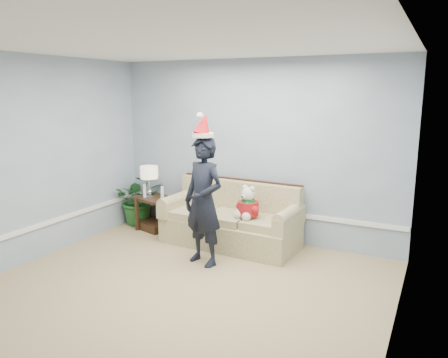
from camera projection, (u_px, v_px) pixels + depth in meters
room_shell at (155, 181)px, 4.34m from camera, size 4.54×5.04×2.74m
wainscot_trim at (138, 221)px, 6.07m from camera, size 4.49×4.99×0.06m
sofa at (232, 222)px, 6.44m from camera, size 2.02×0.94×0.93m
side_table at (155, 217)px, 7.14m from camera, size 0.67×0.61×0.54m
table_lamp at (149, 174)px, 6.98m from camera, size 0.29×0.29×0.51m
candle_pair at (153, 192)px, 6.95m from camera, size 0.40×0.05×0.22m
houseplant at (139, 199)px, 7.40m from camera, size 1.03×1.03×0.87m
man at (204, 201)px, 5.60m from camera, size 0.70×0.55×1.68m
santa_hat at (203, 126)px, 5.43m from camera, size 0.36×0.38×0.32m
teddy_bear at (248, 206)px, 6.07m from camera, size 0.37×0.37×0.47m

